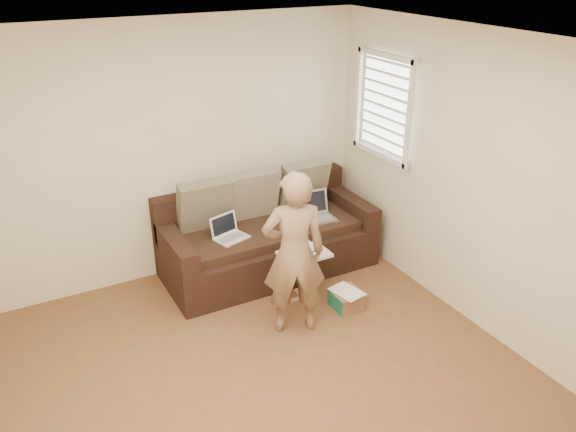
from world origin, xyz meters
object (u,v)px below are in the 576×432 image
object	(u,v)px
sofa	(268,234)
person	(294,254)
laptop_silver	(317,220)
laptop_white	(232,239)
striped_box	(347,299)
side_table	(304,276)
drinking_glass	(287,246)

from	to	relation	value
sofa	person	distance (m)	1.12
laptop_silver	laptop_white	world-z (taller)	laptop_silver
sofa	striped_box	bearing A→B (deg)	-71.63
person	sofa	bearing A→B (deg)	-84.77
laptop_white	side_table	xyz separation A→B (m)	(0.50, -0.58, -0.27)
laptop_silver	laptop_white	xyz separation A→B (m)	(-0.97, 0.03, 0.00)
sofa	striped_box	size ratio (longest dim) A/B	7.81
laptop_white	striped_box	size ratio (longest dim) A/B	1.11
drinking_glass	person	bearing A→B (deg)	-111.72
sofa	drinking_glass	xyz separation A→B (m)	(-0.08, -0.56, 0.14)
laptop_silver	drinking_glass	size ratio (longest dim) A/B	3.25
sofa	striped_box	world-z (taller)	sofa
side_table	drinking_glass	distance (m)	0.36
laptop_silver	laptop_white	distance (m)	0.97
laptop_silver	side_table	size ratio (longest dim) A/B	0.77
laptop_white	striped_box	world-z (taller)	laptop_white
laptop_silver	drinking_glass	bearing A→B (deg)	-138.15
person	drinking_glass	distance (m)	0.54
sofa	drinking_glass	world-z (taller)	sofa
laptop_white	drinking_glass	distance (m)	0.60
drinking_glass	striped_box	size ratio (longest dim) A/B	0.43
laptop_white	striped_box	xyz separation A→B (m)	(0.79, -0.91, -0.43)
drinking_glass	laptop_silver	bearing A→B (deg)	36.12
person	drinking_glass	bearing A→B (deg)	-91.89
laptop_silver	drinking_glass	xyz separation A→B (m)	(-0.60, -0.44, 0.05)
laptop_white	person	bearing A→B (deg)	-95.87
laptop_silver	striped_box	size ratio (longest dim) A/B	1.38
laptop_silver	striped_box	world-z (taller)	laptop_silver
side_table	striped_box	world-z (taller)	side_table
side_table	striped_box	distance (m)	0.47
laptop_white	drinking_glass	bearing A→B (deg)	-68.51
sofa	side_table	world-z (taller)	sofa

